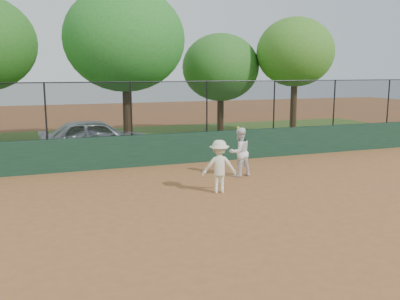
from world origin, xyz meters
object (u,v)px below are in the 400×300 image
object	(u,v)px
player_main	(219,166)
tree_3	(221,68)
tree_2	(125,39)
tree_4	(295,52)
parked_car	(96,138)
player_second	(239,152)

from	to	relation	value
player_main	tree_3	xyz separation A→B (m)	(4.78, 11.19, 2.97)
tree_2	tree_4	xyz separation A→B (m)	(9.25, 0.24, -0.45)
tree_2	tree_3	size ratio (longest dim) A/B	1.32
parked_car	player_main	world-z (taller)	player_main
parked_car	tree_3	size ratio (longest dim) A/B	0.84
parked_car	player_second	xyz separation A→B (m)	(4.11, -5.41, 0.04)
player_second	player_main	xyz separation A→B (m)	(-1.47, -1.69, -0.05)
parked_car	tree_4	xyz separation A→B (m)	(10.96, 2.16, 3.76)
parked_car	tree_3	distance (m)	8.98
player_second	tree_3	world-z (taller)	tree_3
player_second	player_main	bearing A→B (deg)	39.06
parked_car	player_second	bearing A→B (deg)	-141.37
parked_car	player_main	size ratio (longest dim) A/B	2.36
parked_car	tree_4	distance (m)	11.78
player_second	tree_2	world-z (taller)	tree_2
tree_2	tree_3	xyz separation A→B (m)	(5.72, 2.16, -1.25)
tree_2	parked_car	bearing A→B (deg)	-131.47
parked_car	tree_3	world-z (taller)	tree_3
player_second	tree_2	size ratio (longest dim) A/B	0.23
parked_car	tree_4	size ratio (longest dim) A/B	0.73
tree_2	tree_3	distance (m)	6.24
player_second	tree_4	distance (m)	10.87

